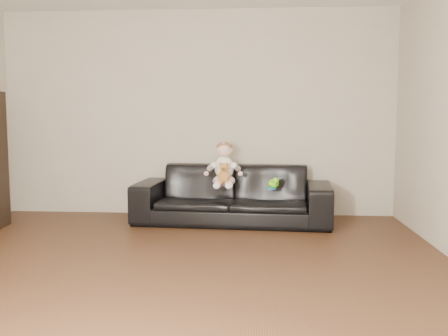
# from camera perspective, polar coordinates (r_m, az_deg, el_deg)

# --- Properties ---
(floor) EXTENTS (5.50, 5.50, 0.00)m
(floor) POSITION_cam_1_polar(r_m,az_deg,el_deg) (3.91, -8.08, -12.95)
(floor) COLOR #482C19
(floor) RESTS_ON ground
(wall_back) EXTENTS (5.00, 0.00, 5.00)m
(wall_back) POSITION_cam_1_polar(r_m,az_deg,el_deg) (6.42, -3.10, 6.26)
(wall_back) COLOR #B7AD9A
(wall_back) RESTS_ON ground
(sofa) EXTENTS (2.36, 1.05, 0.67)m
(sofa) POSITION_cam_1_polar(r_m,az_deg,el_deg) (5.95, 0.99, -3.02)
(sofa) COLOR black
(sofa) RESTS_ON floor
(baby) EXTENTS (0.36, 0.44, 0.52)m
(baby) POSITION_cam_1_polar(r_m,az_deg,el_deg) (5.79, -0.01, 0.09)
(baby) COLOR #F9D2D7
(baby) RESTS_ON sofa
(teddy_bear) EXTENTS (0.15, 0.15, 0.23)m
(teddy_bear) POSITION_cam_1_polar(r_m,az_deg,el_deg) (5.63, -0.02, -0.61)
(teddy_bear) COLOR #B27533
(teddy_bear) RESTS_ON sofa
(toy_green) EXTENTS (0.16, 0.18, 0.11)m
(toy_green) POSITION_cam_1_polar(r_m,az_deg,el_deg) (5.73, 5.68, -1.78)
(toy_green) COLOR #73E01A
(toy_green) RESTS_ON sofa
(toy_rattle) EXTENTS (0.07, 0.07, 0.07)m
(toy_rattle) POSITION_cam_1_polar(r_m,az_deg,el_deg) (5.83, 5.51, -1.82)
(toy_rattle) COLOR red
(toy_rattle) RESTS_ON sofa
(toy_blue_disc) EXTENTS (0.13, 0.13, 0.02)m
(toy_blue_disc) POSITION_cam_1_polar(r_m,az_deg,el_deg) (5.66, 5.42, -2.34)
(toy_blue_disc) COLOR #187AC1
(toy_blue_disc) RESTS_ON sofa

